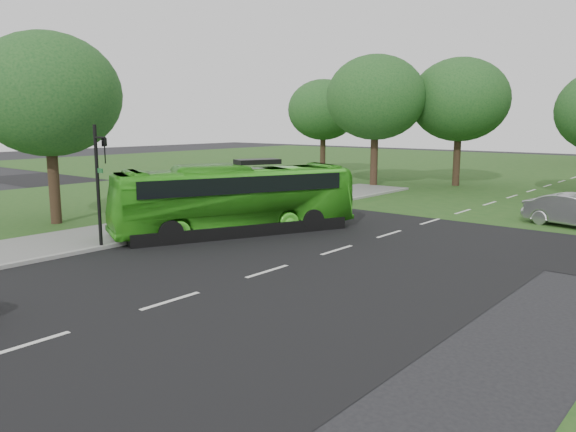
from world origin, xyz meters
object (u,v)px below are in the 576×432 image
object	(u,v)px
tree_park_b	(460,100)
bus	(235,199)
traffic_light	(100,177)
tree_park_a	(376,98)
tree_park_f	(323,110)
tree_side_near	(48,95)

from	to	relation	value
tree_park_b	bus	bearing A→B (deg)	-90.16
bus	traffic_light	bearing A→B (deg)	-80.89
tree_park_a	tree_park_f	world-z (taller)	tree_park_a
bus	tree_park_f	bearing A→B (deg)	142.83
traffic_light	bus	bearing A→B (deg)	52.87
tree_park_a	tree_side_near	size ratio (longest dim) A/B	1.08
tree_park_f	traffic_light	xyz separation A→B (m)	(11.82, -30.39, -3.06)
tree_park_a	bus	xyz separation A→B (m)	(4.44, -19.03, -5.06)
tree_side_near	bus	size ratio (longest dim) A/B	0.83
traffic_light	tree_side_near	bearing A→B (deg)	144.30
tree_park_a	traffic_light	xyz separation A→B (m)	(2.89, -24.68, -3.76)
tree_park_a	tree_side_near	distance (m)	23.35
tree_park_a	tree_park_b	xyz separation A→B (m)	(4.50, 4.54, -0.13)
tree_park_a	bus	bearing A→B (deg)	-76.87
tree_park_f	tree_side_near	xyz separation A→B (m)	(5.15, -28.74, 0.24)
tree_side_near	tree_park_b	bearing A→B (deg)	73.27
tree_park_b	tree_park_f	xyz separation A→B (m)	(-13.44, 1.16, -0.57)
tree_park_f	tree_park_a	bearing A→B (deg)	-32.56
tree_park_a	bus	distance (m)	20.18
tree_park_f	traffic_light	distance (m)	32.75
tree_park_a	tree_side_near	bearing A→B (deg)	-99.33
tree_side_near	bus	bearing A→B (deg)	25.96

